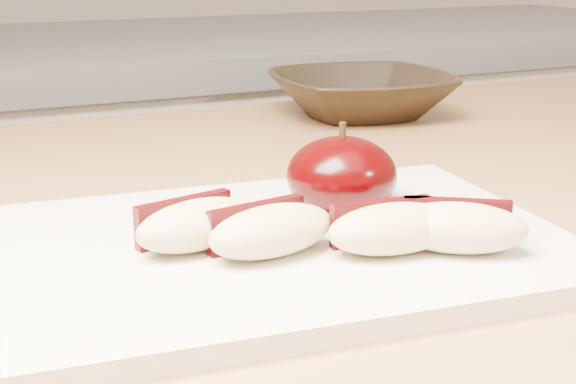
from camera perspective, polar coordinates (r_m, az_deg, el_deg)
name	(u,v)px	position (r m, az deg, el deg)	size (l,w,h in m)	color
back_cabinet	(43,345)	(1.33, -17.03, -10.35)	(2.40, 0.62, 0.94)	silver
cutting_board	(288,246)	(0.44, 0.00, -3.86)	(0.30, 0.22, 0.01)	silver
apple_half	(342,175)	(0.49, 3.84, 1.18)	(0.08, 0.08, 0.06)	black
apple_wedge_a	(197,224)	(0.42, -6.50, -2.27)	(0.08, 0.05, 0.03)	beige
apple_wedge_b	(270,230)	(0.41, -1.28, -2.72)	(0.08, 0.04, 0.03)	beige
apple_wedge_c	(392,228)	(0.42, 7.40, -2.54)	(0.07, 0.04, 0.03)	beige
apple_wedge_d	(458,227)	(0.42, 11.98, -2.43)	(0.08, 0.07, 0.03)	beige
bowl	(361,94)	(0.82, 5.19, 6.94)	(0.18, 0.18, 0.04)	black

